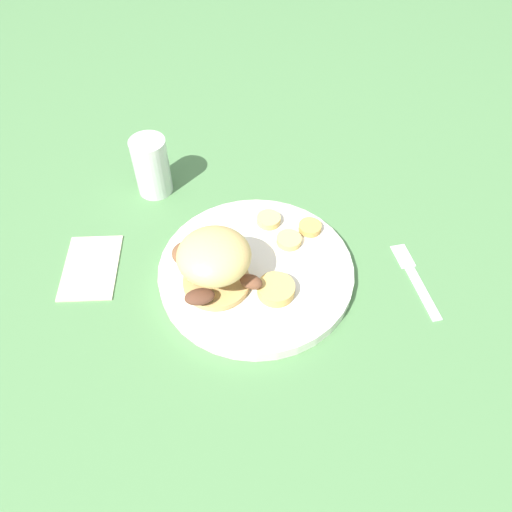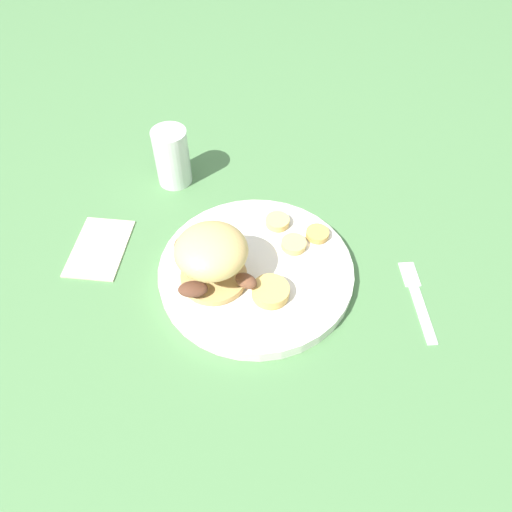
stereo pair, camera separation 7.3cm
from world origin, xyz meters
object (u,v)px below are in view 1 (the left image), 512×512
(dinner_plate, at_px, (256,271))
(sandwich, at_px, (213,261))
(drinking_glass, at_px, (152,166))
(fork, at_px, (416,279))

(dinner_plate, bearing_deg, sandwich, -73.47)
(dinner_plate, xyz_separation_m, sandwich, (0.02, -0.06, 0.06))
(drinking_glass, bearing_deg, sandwich, 16.63)
(drinking_glass, bearing_deg, fork, 53.26)
(fork, distance_m, drinking_glass, 0.47)
(fork, bearing_deg, drinking_glass, -126.74)
(dinner_plate, height_order, drinking_glass, drinking_glass)
(sandwich, xyz_separation_m, fork, (0.04, 0.30, -0.07))
(dinner_plate, bearing_deg, drinking_glass, -148.58)
(sandwich, bearing_deg, dinner_plate, 106.53)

